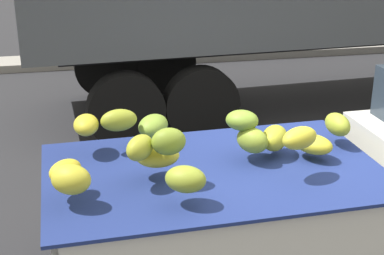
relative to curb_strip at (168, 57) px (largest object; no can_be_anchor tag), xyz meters
name	(u,v)px	position (x,y,z in m)	size (l,w,h in m)	color
ground	(289,247)	(0.00, -7.49, -0.08)	(220.00, 220.00, 0.00)	#28282B
curb_strip	(168,57)	(0.00, 0.00, 0.00)	(80.00, 0.80, 0.16)	gray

